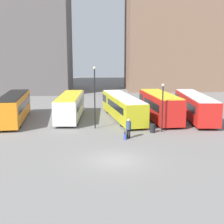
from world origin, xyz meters
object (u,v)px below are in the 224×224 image
(lamp_post_0, at_px, (163,103))
(bus_4, at_px, (195,106))
(bus_3, at_px, (160,106))
(bus_2, at_px, (122,106))
(traveler, at_px, (128,127))
(bus_0, at_px, (14,107))
(trash_bin, at_px, (153,128))
(lamp_post_1, at_px, (95,93))
(suitcase, at_px, (125,136))
(bus_1, at_px, (70,106))

(lamp_post_0, bearing_deg, bus_4, 47.65)
(bus_3, height_order, bus_4, bus_3)
(bus_2, height_order, traveler, bus_2)
(bus_2, bearing_deg, bus_0, 84.17)
(bus_3, bearing_deg, trash_bin, 156.85)
(lamp_post_1, bearing_deg, trash_bin, -20.55)
(traveler, xyz_separation_m, trash_bin, (2.64, 1.91, -0.68))
(suitcase, relative_size, trash_bin, 0.94)
(suitcase, bearing_deg, trash_bin, -38.25)
(bus_4, relative_size, suitcase, 14.96)
(bus_0, relative_size, bus_3, 1.12)
(bus_0, bearing_deg, bus_1, -85.61)
(lamp_post_1, bearing_deg, bus_0, 155.96)
(lamp_post_1, relative_size, trash_bin, 7.55)
(bus_2, bearing_deg, lamp_post_0, -161.77)
(bus_3, distance_m, lamp_post_0, 5.65)
(bus_4, bearing_deg, bus_0, 93.42)
(bus_1, distance_m, bus_2, 6.22)
(lamp_post_0, xyz_separation_m, lamp_post_1, (-6.65, 1.87, 0.83))
(bus_1, height_order, bus_4, bus_4)
(suitcase, distance_m, lamp_post_1, 6.20)
(trash_bin, bearing_deg, suitcase, -142.65)
(bus_0, bearing_deg, bus_2, -91.55)
(traveler, xyz_separation_m, lamp_post_1, (-3.03, 4.03, 2.62))
(bus_2, distance_m, bus_3, 4.41)
(bus_1, relative_size, suitcase, 13.11)
(bus_3, bearing_deg, bus_1, 77.42)
(bus_0, distance_m, trash_bin, 16.20)
(suitcase, xyz_separation_m, trash_bin, (2.99, 2.28, 0.14))
(bus_1, height_order, traveler, bus_1)
(suitcase, bearing_deg, traveler, -28.94)
(bus_4, relative_size, traveler, 6.42)
(trash_bin, bearing_deg, bus_4, 43.95)
(bus_0, height_order, bus_3, bus_3)
(bus_3, height_order, suitcase, bus_3)
(bus_3, distance_m, bus_4, 4.31)
(suitcase, distance_m, lamp_post_0, 5.39)
(bus_3, height_order, trash_bin, bus_3)
(bus_0, bearing_deg, traveler, -127.81)
(bus_4, height_order, lamp_post_1, lamp_post_1)
(bus_4, bearing_deg, suitcase, 136.00)
(bus_2, xyz_separation_m, traveler, (-0.32, -8.73, -0.41))
(bus_1, height_order, lamp_post_1, lamp_post_1)
(traveler, relative_size, lamp_post_1, 0.29)
(traveler, bearing_deg, lamp_post_0, -44.81)
(bus_0, distance_m, traveler, 14.74)
(traveler, bearing_deg, suitcase, 151.06)
(suitcase, bearing_deg, lamp_post_1, 45.63)
(traveler, distance_m, lamp_post_0, 4.58)
(bus_2, height_order, suitcase, bus_2)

